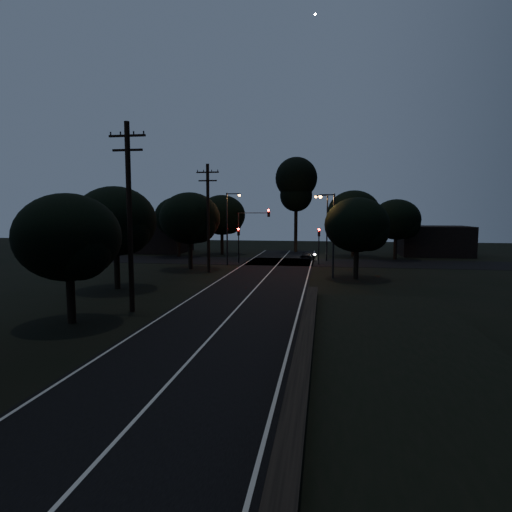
% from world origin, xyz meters
% --- Properties ---
extents(ground, '(160.00, 160.00, 0.00)m').
position_xyz_m(ground, '(0.00, 0.00, 0.00)').
color(ground, black).
extents(road_surface, '(60.00, 70.00, 0.03)m').
position_xyz_m(road_surface, '(0.00, 31.12, 0.01)').
color(road_surface, black).
rests_on(road_surface, ground).
extents(retaining_wall, '(6.93, 26.00, 1.60)m').
position_xyz_m(retaining_wall, '(7.74, 3.00, 0.62)').
color(retaining_wall, black).
rests_on(retaining_wall, ground).
extents(utility_pole_mid, '(2.20, 0.30, 11.00)m').
position_xyz_m(utility_pole_mid, '(-6.00, 15.00, 5.74)').
color(utility_pole_mid, black).
rests_on(utility_pole_mid, ground).
extents(utility_pole_far, '(2.20, 0.30, 10.50)m').
position_xyz_m(utility_pole_far, '(-6.00, 32.00, 5.48)').
color(utility_pole_far, black).
rests_on(utility_pole_far, ground).
extents(tree_left_b, '(5.39, 5.39, 6.85)m').
position_xyz_m(tree_left_b, '(-7.81, 11.89, 4.44)').
color(tree_left_b, black).
rests_on(tree_left_b, ground).
extents(tree_left_c, '(6.20, 6.20, 7.83)m').
position_xyz_m(tree_left_c, '(-10.28, 21.87, 5.06)').
color(tree_left_c, black).
rests_on(tree_left_c, ground).
extents(tree_left_d, '(6.24, 6.24, 7.91)m').
position_xyz_m(tree_left_d, '(-8.28, 33.87, 5.13)').
color(tree_left_d, black).
rests_on(tree_left_d, ground).
extents(tree_far_nw, '(6.54, 6.54, 8.28)m').
position_xyz_m(tree_far_nw, '(-8.77, 49.87, 5.36)').
color(tree_far_nw, black).
rests_on(tree_far_nw, ground).
extents(tree_far_w, '(6.19, 6.19, 7.89)m').
position_xyz_m(tree_far_w, '(-13.78, 45.87, 5.13)').
color(tree_far_w, black).
rests_on(tree_far_w, ground).
extents(tree_far_ne, '(6.94, 6.94, 8.78)m').
position_xyz_m(tree_far_ne, '(9.25, 49.86, 5.68)').
color(tree_far_ne, black).
rests_on(tree_far_ne, ground).
extents(tree_far_e, '(5.91, 5.91, 7.50)m').
position_xyz_m(tree_far_e, '(14.21, 46.88, 4.86)').
color(tree_far_e, black).
rests_on(tree_far_e, ground).
extents(tree_right_a, '(5.65, 5.65, 7.18)m').
position_xyz_m(tree_right_a, '(8.20, 29.89, 4.65)').
color(tree_right_a, black).
rests_on(tree_right_a, ground).
extents(tall_pine, '(6.12, 6.12, 13.91)m').
position_xyz_m(tall_pine, '(1.00, 55.00, 10.02)').
color(tall_pine, black).
rests_on(tall_pine, ground).
extents(building_left, '(10.00, 8.00, 4.40)m').
position_xyz_m(building_left, '(-20.00, 52.00, 2.20)').
color(building_left, black).
rests_on(building_left, ground).
extents(building_right, '(9.00, 7.00, 4.00)m').
position_xyz_m(building_right, '(20.00, 53.00, 2.00)').
color(building_right, black).
rests_on(building_right, ground).
extents(signal_left, '(0.28, 0.35, 4.10)m').
position_xyz_m(signal_left, '(-4.60, 39.99, 2.84)').
color(signal_left, black).
rests_on(signal_left, ground).
extents(signal_right, '(0.28, 0.35, 4.10)m').
position_xyz_m(signal_right, '(4.60, 39.99, 2.84)').
color(signal_right, black).
rests_on(signal_right, ground).
extents(signal_mast, '(3.70, 0.35, 6.25)m').
position_xyz_m(signal_mast, '(-2.91, 39.99, 4.34)').
color(signal_mast, black).
rests_on(signal_mast, ground).
extents(streetlight_a, '(1.66, 0.26, 8.00)m').
position_xyz_m(streetlight_a, '(-5.31, 38.00, 4.64)').
color(streetlight_a, black).
rests_on(streetlight_a, ground).
extents(streetlight_b, '(1.66, 0.26, 8.00)m').
position_xyz_m(streetlight_b, '(5.31, 44.00, 4.64)').
color(streetlight_b, black).
rests_on(streetlight_b, ground).
extents(streetlight_c, '(1.46, 0.26, 7.50)m').
position_xyz_m(streetlight_c, '(5.83, 30.00, 4.35)').
color(streetlight_c, black).
rests_on(streetlight_c, ground).
extents(car, '(1.86, 3.46, 1.12)m').
position_xyz_m(car, '(3.20, 44.26, 0.56)').
color(car, black).
rests_on(car, ground).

